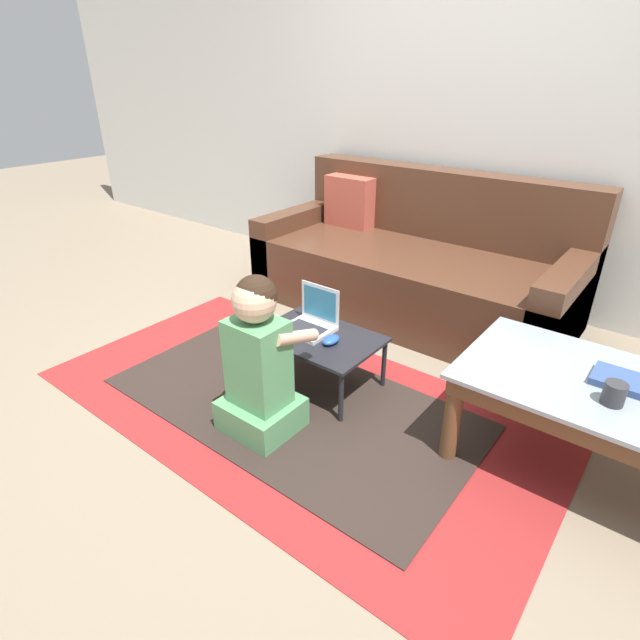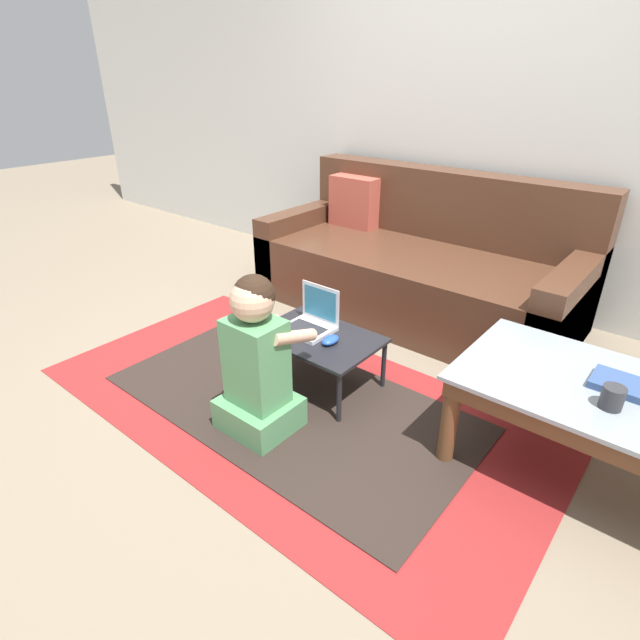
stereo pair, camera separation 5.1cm
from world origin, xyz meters
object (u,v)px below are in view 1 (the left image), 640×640
object	(u,v)px
person_seated	(259,363)
cup_on_table	(614,394)
coffee_table	(623,405)
laptop_desk	(319,341)
book_on_table	(619,380)
computer_mouse	(331,340)
couch	(415,266)
laptop	(311,323)

from	to	relation	value
person_seated	cup_on_table	xyz separation A→B (m)	(1.27, 0.49, 0.12)
coffee_table	laptop_desk	bearing A→B (deg)	-172.34
coffee_table	person_seated	bearing A→B (deg)	-154.70
laptop_desk	cup_on_table	bearing A→B (deg)	2.54
coffee_table	book_on_table	size ratio (longest dim) A/B	6.42
laptop_desk	cup_on_table	distance (m)	1.30
laptop_desk	computer_mouse	bearing A→B (deg)	-12.77
computer_mouse	couch	bearing A→B (deg)	98.54
laptop	computer_mouse	size ratio (longest dim) A/B	2.24
laptop_desk	cup_on_table	world-z (taller)	cup_on_table
book_on_table	cup_on_table	bearing A→B (deg)	-87.88
laptop_desk	computer_mouse	size ratio (longest dim) A/B	5.66
couch	cup_on_table	bearing A→B (deg)	-38.59
laptop_desk	laptop	xyz separation A→B (m)	(-0.08, 0.03, 0.06)
laptop_desk	person_seated	bearing A→B (deg)	-87.89
couch	laptop_desk	xyz separation A→B (m)	(0.08, -1.15, -0.04)
cup_on_table	person_seated	bearing A→B (deg)	-158.71
couch	coffee_table	bearing A→B (deg)	-34.77
couch	book_on_table	distance (m)	1.65
couch	laptop	bearing A→B (deg)	-89.73
laptop_desk	book_on_table	xyz separation A→B (m)	(1.28, 0.22, 0.18)
computer_mouse	cup_on_table	world-z (taller)	cup_on_table
laptop	cup_on_table	bearing A→B (deg)	1.06
couch	laptop_desk	bearing A→B (deg)	-85.93
coffee_table	computer_mouse	bearing A→B (deg)	-170.78
laptop	book_on_table	size ratio (longest dim) A/B	1.29
coffee_table	computer_mouse	xyz separation A→B (m)	(-1.22, -0.20, -0.05)
couch	cup_on_table	xyz separation A→B (m)	(1.37, -1.09, 0.16)
couch	coffee_table	size ratio (longest dim) A/B	1.73
laptop	book_on_table	bearing A→B (deg)	7.75
cup_on_table	book_on_table	size ratio (longest dim) A/B	0.45
coffee_table	cup_on_table	world-z (taller)	cup_on_table
laptop	cup_on_table	distance (m)	1.37
coffee_table	person_seated	xyz separation A→B (m)	(-1.30, -0.61, -0.01)
person_seated	couch	bearing A→B (deg)	93.53
laptop	person_seated	xyz separation A→B (m)	(0.09, -0.47, 0.02)
couch	person_seated	xyz separation A→B (m)	(0.10, -1.58, 0.04)
computer_mouse	person_seated	xyz separation A→B (m)	(-0.08, -0.42, 0.04)
laptop_desk	coffee_table	bearing A→B (deg)	7.66
couch	book_on_table	world-z (taller)	couch
coffee_table	person_seated	distance (m)	1.44
laptop	book_on_table	distance (m)	1.37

